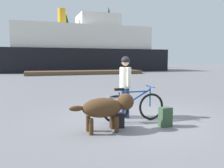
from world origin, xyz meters
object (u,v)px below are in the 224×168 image
Objects in this scene: backpack at (165,117)px; ferry_boat at (83,50)px; dog at (107,107)px; handbag_pannier at (117,120)px; person_cyclist at (125,81)px; bicycle at (133,107)px.

ferry_boat is (4.19, 29.29, 2.83)m from backpack.
ferry_boat is (5.64, 29.20, 2.51)m from dog.
backpack is at bearing -98.14° from ferry_boat.
ferry_boat is at bearing 79.60° from handbag_pannier.
backpack is at bearing -14.12° from handbag_pannier.
backpack reaches higher than handbag_pannier.
person_cyclist is at bearing -99.59° from ferry_boat.
person_cyclist reaches higher than dog.
ferry_boat reaches higher than backpack.
bicycle is 0.07× the size of ferry_boat.
dog is 29.84m from ferry_boat.
bicycle is 4.91× the size of handbag_pannier.
dog is (-0.89, -1.09, -0.47)m from person_cyclist.
backpack is at bearing -3.64° from dog.
backpack is (1.45, -0.09, -0.31)m from dog.
person_cyclist is (-0.03, 0.50, 0.63)m from bicycle.
ferry_boat reaches higher than dog.
person_cyclist is at bearing 50.86° from dog.
person_cyclist is 3.63× the size of backpack.
dog reaches higher than handbag_pannier.
ferry_boat is (4.73, 28.60, 2.67)m from bicycle.
bicycle is 0.75m from handbag_pannier.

